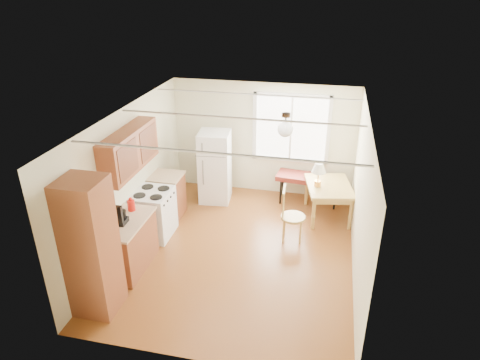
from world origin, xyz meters
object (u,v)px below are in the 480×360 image
(bench, at_px, (309,179))
(chair, at_px, (288,211))
(refrigerator, at_px, (215,167))
(dining_table, at_px, (329,190))

(bench, bearing_deg, chair, -94.39)
(refrigerator, xyz_separation_m, chair, (1.73, -1.23, -0.19))
(dining_table, bearing_deg, refrigerator, 162.77)
(bench, bearing_deg, refrigerator, -165.96)
(bench, relative_size, chair, 1.37)
(bench, relative_size, dining_table, 1.09)
(bench, bearing_deg, dining_table, -44.81)
(dining_table, height_order, chair, chair)
(refrigerator, relative_size, chair, 1.51)
(refrigerator, distance_m, bench, 2.03)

